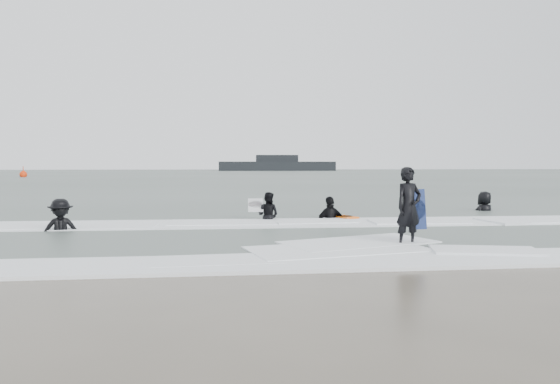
{
  "coord_description": "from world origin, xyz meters",
  "views": [
    {
      "loc": [
        -1.67,
        -10.9,
        1.94
      ],
      "look_at": [
        0.0,
        5.0,
        1.1
      ],
      "focal_mm": 35.0,
      "sensor_mm": 36.0,
      "label": 1
    }
  ],
  "objects": [
    {
      "name": "surfer_right_far",
      "position": [
        8.76,
        9.88,
        0.0
      ],
      "size": [
        1.15,
        1.04,
        1.97
      ],
      "primitive_type": "imported",
      "rotation": [
        0.0,
        0.0,
        -2.59
      ],
      "color": "black",
      "rests_on": "ground"
    },
    {
      "name": "buoy",
      "position": [
        -29.23,
        68.08,
        0.42
      ],
      "size": [
        1.0,
        1.0,
        1.65
      ],
      "color": "red",
      "rests_on": "ground"
    },
    {
      "name": "surfer_wading",
      "position": [
        -0.19,
        7.0,
        0.0
      ],
      "size": [
        0.94,
        0.89,
        1.54
      ],
      "primitive_type": "imported",
      "rotation": [
        0.0,
        0.0,
        2.6
      ],
      "color": "black",
      "rests_on": "ground"
    },
    {
      "name": "surf_foam",
      "position": [
        0.0,
        3.7,
        0.04
      ],
      "size": [
        30.03,
        9.06,
        0.09
      ],
      "color": "white",
      "rests_on": "ground"
    },
    {
      "name": "vessel_horizon",
      "position": [
        12.38,
        130.4,
        1.52
      ],
      "size": [
        30.14,
        5.38,
        4.09
      ],
      "color": "black",
      "rests_on": "ground"
    },
    {
      "name": "ground",
      "position": [
        0.0,
        0.0,
        0.0
      ],
      "size": [
        320.0,
        320.0,
        0.0
      ],
      "primitive_type": "plane",
      "color": "brown",
      "rests_on": "ground"
    },
    {
      "name": "surfer_breaker",
      "position": [
        -6.17,
        4.77,
        0.0
      ],
      "size": [
        1.31,
        0.98,
        1.81
      ],
      "primitive_type": "imported",
      "rotation": [
        0.0,
        0.0,
        0.3
      ],
      "color": "black",
      "rests_on": "ground"
    },
    {
      "name": "surfer_right_near",
      "position": [
        1.99,
        7.42,
        0.0
      ],
      "size": [
        1.24,
        0.78,
        1.96
      ],
      "primitive_type": "imported",
      "rotation": [
        0.0,
        0.0,
        -2.86
      ],
      "color": "black",
      "rests_on": "ground"
    },
    {
      "name": "sea",
      "position": [
        0.0,
        80.0,
        0.06
      ],
      "size": [
        320.0,
        320.0,
        0.0
      ],
      "primitive_type": "plane",
      "color": "#47544C",
      "rests_on": "ground"
    },
    {
      "name": "surfer_centre",
      "position": [
        2.63,
        1.35,
        0.0
      ],
      "size": [
        0.8,
        0.65,
        1.88
      ],
      "primitive_type": "imported",
      "rotation": [
        0.0,
        0.0,
        0.34
      ],
      "color": "black",
      "rests_on": "ground"
    },
    {
      "name": "bodyboards",
      "position": [
        1.59,
        5.45,
        0.5
      ],
      "size": [
        4.02,
        6.44,
        1.25
      ],
      "color": "#101E4C",
      "rests_on": "ground"
    }
  ]
}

